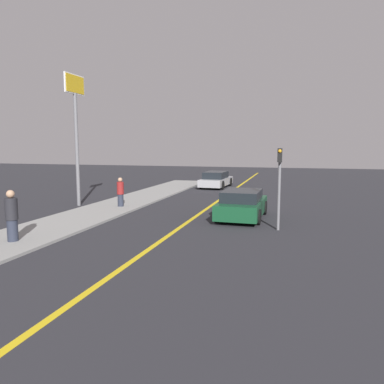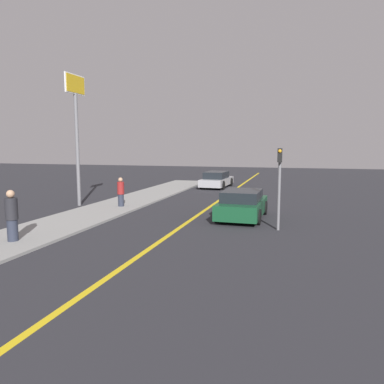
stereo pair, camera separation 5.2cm
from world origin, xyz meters
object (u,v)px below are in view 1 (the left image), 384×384
object	(u,v)px
car_near_right_lane	(242,205)
traffic_light	(279,179)
roadside_sign	(75,112)
car_ahead_center	(216,180)
pedestrian_mid_group	(12,216)
pedestrian_far_standing	(120,192)

from	to	relation	value
car_near_right_lane	traffic_light	distance (m)	3.09
car_near_right_lane	roadside_sign	distance (m)	10.68
traffic_light	car_near_right_lane	bearing A→B (deg)	129.92
car_near_right_lane	car_ahead_center	world-z (taller)	car_near_right_lane
car_near_right_lane	car_ahead_center	size ratio (longest dim) A/B	0.90
car_near_right_lane	car_ahead_center	xyz separation A→B (m)	(-3.91, 12.56, -0.02)
car_near_right_lane	car_ahead_center	bearing A→B (deg)	108.63
traffic_light	pedestrian_mid_group	bearing A→B (deg)	-152.28
car_near_right_lane	pedestrian_mid_group	distance (m)	9.79
car_ahead_center	pedestrian_mid_group	xyz separation A→B (m)	(-3.16, -19.31, 0.36)
car_near_right_lane	pedestrian_mid_group	size ratio (longest dim) A/B	2.33
pedestrian_far_standing	traffic_light	xyz separation A→B (m)	(8.60, -3.23, 1.19)
pedestrian_mid_group	traffic_light	xyz separation A→B (m)	(8.84, 4.64, 1.09)
car_near_right_lane	pedestrian_far_standing	distance (m)	6.93
roadside_sign	car_ahead_center	bearing A→B (deg)	63.49
pedestrian_far_standing	roadside_sign	distance (m)	5.16
pedestrian_mid_group	car_near_right_lane	bearing A→B (deg)	43.66
car_ahead_center	traffic_light	size ratio (longest dim) A/B	1.40
car_near_right_lane	roadside_sign	size ratio (longest dim) A/B	0.57
car_near_right_lane	pedestrian_mid_group	world-z (taller)	pedestrian_mid_group
traffic_light	roadside_sign	bearing A→B (deg)	163.36
pedestrian_mid_group	roadside_sign	xyz separation A→B (m)	(-2.47, 8.02, 4.29)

